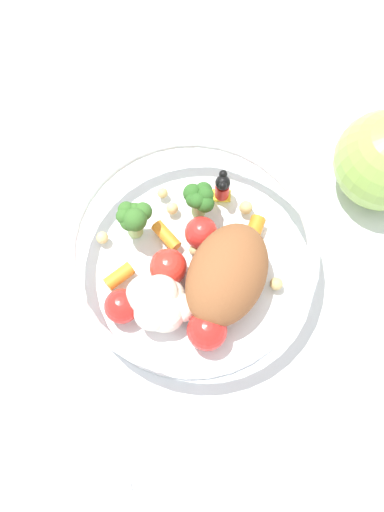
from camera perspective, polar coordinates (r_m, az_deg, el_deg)
The scene contains 3 objects.
ground_plane at distance 0.53m, azimuth 0.25°, elevation 0.02°, with size 2.40×2.40×0.00m, color white.
food_container at distance 0.50m, azimuth 0.05°, elevation -0.97°, with size 0.20×0.20×0.06m.
loose_apple at distance 0.55m, azimuth 17.19°, elevation 8.33°, with size 0.08×0.08×0.10m.
Camera 1 is at (0.14, -0.13, 0.50)m, focal length 43.74 mm.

